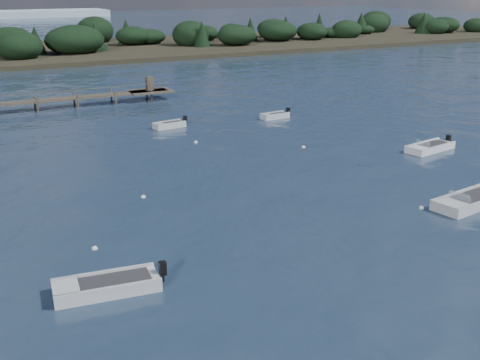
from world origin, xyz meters
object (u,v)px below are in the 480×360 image
tender_far_white (169,126)px  dinghy_mid_white_a (470,203)px  dinghy_mid_white_b (430,149)px  tender_far_grey_b (275,117)px  dinghy_mid_grey (107,288)px

tender_far_white → dinghy_mid_white_a: bearing=-72.7°
dinghy_mid_white_b → dinghy_mid_white_a: dinghy_mid_white_a is taller
tender_far_white → dinghy_mid_white_b: (15.94, -17.63, -0.01)m
tender_far_grey_b → dinghy_mid_white_a: dinghy_mid_white_a is taller
dinghy_mid_white_b → tender_far_grey_b: dinghy_mid_white_b is taller
dinghy_mid_white_a → dinghy_mid_white_b: bearing=56.0°
dinghy_mid_white_b → dinghy_mid_white_a: 12.81m
tender_far_white → tender_far_grey_b: size_ratio=1.03×
tender_far_grey_b → dinghy_mid_grey: (-25.26, -27.16, 0.01)m
tender_far_white → dinghy_mid_white_a: dinghy_mid_white_a is taller
dinghy_mid_grey → dinghy_mid_white_a: bearing=0.3°
tender_far_white → dinghy_mid_white_b: size_ratio=0.69×
dinghy_mid_white_b → dinghy_mid_grey: 32.06m
dinghy_mid_white_b → tender_far_grey_b: (-4.95, 16.43, 0.00)m
tender_far_grey_b → dinghy_mid_grey: size_ratio=0.65×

